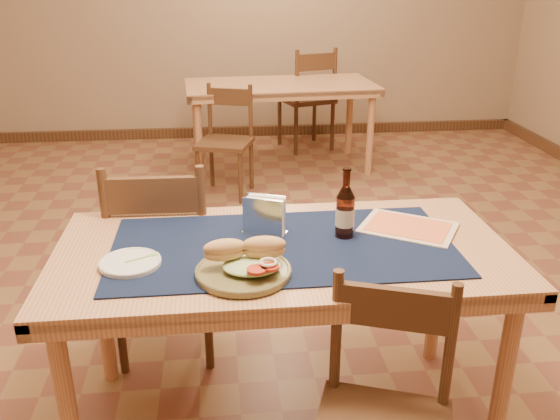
{
  "coord_description": "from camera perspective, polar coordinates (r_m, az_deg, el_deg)",
  "views": [
    {
      "loc": [
        -0.21,
        -2.67,
        1.66
      ],
      "look_at": [
        0.0,
        -0.7,
        0.85
      ],
      "focal_mm": 38.0,
      "sensor_mm": 36.0,
      "label": 1
    }
  ],
  "objects": [
    {
      "name": "main_table",
      "position": [
        2.13,
        0.29,
        -5.56
      ],
      "size": [
        1.6,
        0.8,
        0.75
      ],
      "color": "tan",
      "rests_on": "ground"
    },
    {
      "name": "placemat",
      "position": [
        2.09,
        0.29,
        -3.49
      ],
      "size": [
        1.2,
        0.6,
        0.01
      ],
      "primitive_type": "cube",
      "color": "#0E1634",
      "rests_on": "main_table"
    },
    {
      "name": "side_plate",
      "position": [
        2.02,
        -14.23,
        -4.89
      ],
      "size": [
        0.2,
        0.2,
        0.02
      ],
      "color": "silver",
      "rests_on": "placemat"
    },
    {
      "name": "napkin_holder",
      "position": [
        2.16,
        -1.52,
        -0.6
      ],
      "size": [
        0.17,
        0.11,
        0.14
      ],
      "color": "silver",
      "rests_on": "placemat"
    },
    {
      "name": "chair_back_near",
      "position": [
        4.61,
        -5.23,
        6.79
      ],
      "size": [
        0.49,
        0.49,
        0.84
      ],
      "color": "#4C2C1B",
      "rests_on": "ground"
    },
    {
      "name": "beer_bottle",
      "position": [
        2.14,
        6.28,
        -0.15
      ],
      "size": [
        0.07,
        0.07,
        0.26
      ],
      "color": "#42170B",
      "rests_on": "placemat"
    },
    {
      "name": "back_table",
      "position": [
        5.16,
        0.02,
        11.2
      ],
      "size": [
        1.64,
        0.89,
        0.75
      ],
      "color": "tan",
      "rests_on": "ground"
    },
    {
      "name": "room",
      "position": [
        2.69,
        -1.66,
        16.69
      ],
      "size": [
        6.04,
        7.04,
        2.84
      ],
      "color": "brown",
      "rests_on": "ground"
    },
    {
      "name": "sandwich_plate",
      "position": [
        1.89,
        -3.32,
        -5.29
      ],
      "size": [
        0.31,
        0.31,
        0.12
      ],
      "color": "brown",
      "rests_on": "placemat"
    },
    {
      "name": "fork",
      "position": [
        2.03,
        -12.87,
        -4.42
      ],
      "size": [
        0.11,
        0.07,
        0.0
      ],
      "color": "#7EC16A",
      "rests_on": "side_plate"
    },
    {
      "name": "menu_card",
      "position": [
        2.28,
        12.24,
        -1.61
      ],
      "size": [
        0.42,
        0.39,
        0.01
      ],
      "color": "beige",
      "rests_on": "placemat"
    },
    {
      "name": "baseboard",
      "position": [
        3.13,
        -1.39,
        -8.74
      ],
      "size": [
        6.0,
        7.0,
        0.1
      ],
      "color": "#4C2C1B",
      "rests_on": "ground"
    },
    {
      "name": "chair_back_far",
      "position": [
        5.78,
        2.72,
        10.79
      ],
      "size": [
        0.57,
        0.57,
        0.98
      ],
      "color": "#4C2C1B",
      "rests_on": "ground"
    },
    {
      "name": "chair_main_far",
      "position": [
        2.65,
        -11.18,
        -4.31
      ],
      "size": [
        0.45,
        0.45,
        0.95
      ],
      "color": "#4C2C1B",
      "rests_on": "ground"
    }
  ]
}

